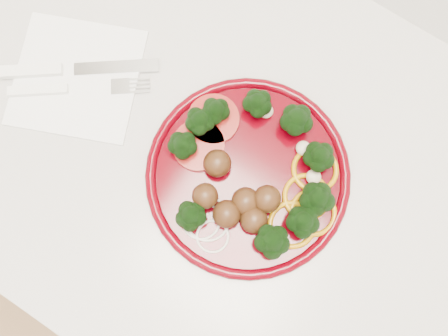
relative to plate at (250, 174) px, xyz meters
The scene contains 5 objects.
counter 0.50m from the plate, ahead, with size 2.40×0.60×0.90m.
plate is the anchor object (origin of this frame).
napkin 0.27m from the plate, behind, with size 0.16×0.16×0.00m, color white.
knife 0.29m from the plate, behind, with size 0.18×0.14×0.01m.
fork 0.28m from the plate, behind, with size 0.16×0.13×0.01m.
Camera 1 is at (-0.15, 1.58, 1.54)m, focal length 40.00 mm.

